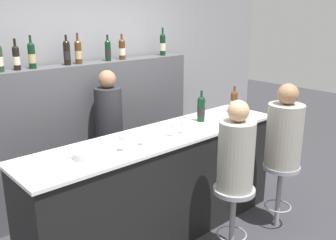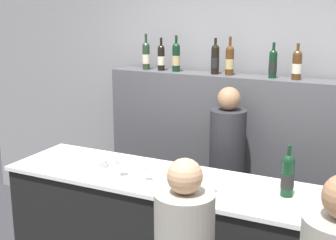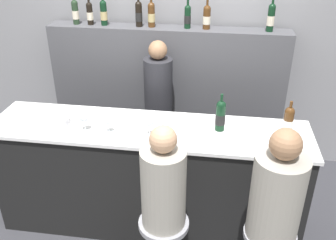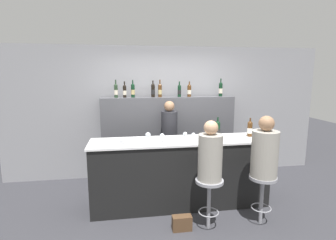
{
  "view_description": "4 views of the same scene",
  "coord_description": "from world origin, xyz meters",
  "px_view_note": "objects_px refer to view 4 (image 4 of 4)",
  "views": [
    {
      "loc": [
        -2.18,
        -2.21,
        2.18
      ],
      "look_at": [
        0.13,
        0.35,
        1.17
      ],
      "focal_mm": 40.0,
      "sensor_mm": 36.0,
      "label": 1
    },
    {
      "loc": [
        1.15,
        -2.4,
        2.22
      ],
      "look_at": [
        -0.24,
        0.41,
        1.45
      ],
      "focal_mm": 50.0,
      "sensor_mm": 36.0,
      "label": 2
    },
    {
      "loc": [
        0.58,
        -2.41,
        2.63
      ],
      "look_at": [
        0.19,
        0.22,
        1.19
      ],
      "focal_mm": 40.0,
      "sensor_mm": 36.0,
      "label": 3
    },
    {
      "loc": [
        -0.8,
        -3.52,
        2.05
      ],
      "look_at": [
        -0.2,
        0.28,
        1.38
      ],
      "focal_mm": 28.0,
      "sensor_mm": 36.0,
      "label": 4
    }
  ],
  "objects_px": {
    "bar_stool_left": "(209,190)",
    "handbag": "(182,223)",
    "wine_bottle_counter_0": "(218,129)",
    "wine_bottle_backbar_0": "(116,91)",
    "wine_glass_0": "(148,135)",
    "wine_bottle_backbar_2": "(133,90)",
    "metal_bowl": "(128,141)",
    "wine_bottle_backbar_5": "(179,91)",
    "wine_bottle_backbar_3": "(153,90)",
    "wine_bottle_backbar_7": "(221,89)",
    "wine_bottle_counter_1": "(250,129)",
    "wine_glass_2": "(185,135)",
    "wine_glass_3": "(193,135)",
    "guest_seated_left": "(210,155)",
    "bar_stool_right": "(262,187)",
    "wine_glass_1": "(162,136)",
    "wine_bottle_backbar_1": "(125,91)",
    "wine_bottle_backbar_4": "(160,90)",
    "wine_bottle_backbar_6": "(189,90)",
    "guest_seated_right": "(265,151)",
    "bartender": "(169,146)"
  },
  "relations": [
    {
      "from": "wine_bottle_backbar_7",
      "to": "metal_bowl",
      "type": "bearing_deg",
      "value": -147.11
    },
    {
      "from": "wine_bottle_backbar_7",
      "to": "bar_stool_right",
      "type": "relative_size",
      "value": 0.51
    },
    {
      "from": "wine_bottle_backbar_0",
      "to": "wine_bottle_backbar_5",
      "type": "bearing_deg",
      "value": 0.0
    },
    {
      "from": "wine_bottle_counter_0",
      "to": "wine_glass_3",
      "type": "xyz_separation_m",
      "value": [
        -0.44,
        -0.17,
        -0.04
      ]
    },
    {
      "from": "wine_bottle_backbar_2",
      "to": "metal_bowl",
      "type": "relative_size",
      "value": 1.39
    },
    {
      "from": "guest_seated_right",
      "to": "guest_seated_left",
      "type": "bearing_deg",
      "value": 180.0
    },
    {
      "from": "wine_glass_2",
      "to": "handbag",
      "type": "height_order",
      "value": "wine_glass_2"
    },
    {
      "from": "wine_bottle_backbar_7",
      "to": "guest_seated_right",
      "type": "relative_size",
      "value": 0.42
    },
    {
      "from": "wine_bottle_backbar_0",
      "to": "bar_stool_right",
      "type": "relative_size",
      "value": 0.48
    },
    {
      "from": "wine_bottle_counter_1",
      "to": "wine_bottle_backbar_4",
      "type": "distance_m",
      "value": 1.81
    },
    {
      "from": "bartender",
      "to": "guest_seated_left",
      "type": "bearing_deg",
      "value": -78.99
    },
    {
      "from": "wine_glass_3",
      "to": "wine_glass_1",
      "type": "bearing_deg",
      "value": 180.0
    },
    {
      "from": "wine_glass_1",
      "to": "bar_stool_right",
      "type": "bearing_deg",
      "value": -23.78
    },
    {
      "from": "handbag",
      "to": "wine_bottle_counter_0",
      "type": "bearing_deg",
      "value": 45.92
    },
    {
      "from": "wine_bottle_backbar_1",
      "to": "handbag",
      "type": "xyz_separation_m",
      "value": [
        0.72,
        -1.85,
        -1.65
      ]
    },
    {
      "from": "handbag",
      "to": "wine_bottle_backbar_6",
      "type": "bearing_deg",
      "value": 74.2
    },
    {
      "from": "wine_bottle_counter_0",
      "to": "bar_stool_left",
      "type": "relative_size",
      "value": 0.48
    },
    {
      "from": "wine_glass_0",
      "to": "wine_bottle_counter_0",
      "type": "bearing_deg",
      "value": 8.79
    },
    {
      "from": "wine_bottle_counter_0",
      "to": "wine_bottle_backbar_0",
      "type": "bearing_deg",
      "value": 145.47
    },
    {
      "from": "guest_seated_left",
      "to": "handbag",
      "type": "relative_size",
      "value": 3.04
    },
    {
      "from": "wine_glass_1",
      "to": "metal_bowl",
      "type": "height_order",
      "value": "wine_glass_1"
    },
    {
      "from": "wine_bottle_backbar_3",
      "to": "wine_bottle_backbar_7",
      "type": "bearing_deg",
      "value": 0.0
    },
    {
      "from": "wine_bottle_backbar_5",
      "to": "bartender",
      "type": "relative_size",
      "value": 0.19
    },
    {
      "from": "wine_bottle_backbar_3",
      "to": "wine_glass_1",
      "type": "xyz_separation_m",
      "value": [
        0.0,
        -1.27,
        -0.6
      ]
    },
    {
      "from": "wine_bottle_backbar_7",
      "to": "wine_bottle_backbar_2",
      "type": "bearing_deg",
      "value": -180.0
    },
    {
      "from": "wine_bottle_backbar_1",
      "to": "wine_bottle_backbar_3",
      "type": "xyz_separation_m",
      "value": [
        0.53,
        -0.0,
        0.01
      ]
    },
    {
      "from": "wine_bottle_counter_0",
      "to": "wine_bottle_backbar_3",
      "type": "bearing_deg",
      "value": 129.52
    },
    {
      "from": "wine_bottle_backbar_0",
      "to": "wine_glass_1",
      "type": "xyz_separation_m",
      "value": [
        0.69,
        -1.27,
        -0.6
      ]
    },
    {
      "from": "wine_bottle_backbar_4",
      "to": "wine_bottle_backbar_6",
      "type": "bearing_deg",
      "value": 0.0
    },
    {
      "from": "bar_stool_left",
      "to": "bartender",
      "type": "relative_size",
      "value": 0.43
    },
    {
      "from": "wine_bottle_backbar_4",
      "to": "wine_glass_0",
      "type": "bearing_deg",
      "value": -104.95
    },
    {
      "from": "bar_stool_right",
      "to": "wine_glass_0",
      "type": "bearing_deg",
      "value": 159.18
    },
    {
      "from": "wine_bottle_backbar_0",
      "to": "wine_glass_0",
      "type": "distance_m",
      "value": 1.48
    },
    {
      "from": "wine_bottle_counter_0",
      "to": "bar_stool_right",
      "type": "xyz_separation_m",
      "value": [
        0.4,
        -0.75,
        -0.66
      ]
    },
    {
      "from": "wine_bottle_backbar_2",
      "to": "metal_bowl",
      "type": "xyz_separation_m",
      "value": [
        -0.12,
        -1.19,
        -0.67
      ]
    },
    {
      "from": "wine_bottle_backbar_2",
      "to": "wine_bottle_backbar_4",
      "type": "height_order",
      "value": "wine_bottle_backbar_4"
    },
    {
      "from": "wine_bottle_backbar_5",
      "to": "wine_bottle_counter_1",
      "type": "bearing_deg",
      "value": -49.46
    },
    {
      "from": "wine_glass_2",
      "to": "wine_glass_3",
      "type": "height_order",
      "value": "wine_glass_2"
    },
    {
      "from": "wine_bottle_counter_1",
      "to": "wine_glass_2",
      "type": "relative_size",
      "value": 2.02
    },
    {
      "from": "wine_bottle_backbar_4",
      "to": "wine_bottle_backbar_6",
      "type": "distance_m",
      "value": 0.57
    },
    {
      "from": "wine_bottle_backbar_4",
      "to": "handbag",
      "type": "xyz_separation_m",
      "value": [
        0.05,
        -1.85,
        -1.65
      ]
    },
    {
      "from": "wine_bottle_counter_1",
      "to": "handbag",
      "type": "height_order",
      "value": "wine_bottle_counter_1"
    },
    {
      "from": "wine_bottle_backbar_1",
      "to": "wine_glass_3",
      "type": "relative_size",
      "value": 2.27
    },
    {
      "from": "wine_bottle_backbar_7",
      "to": "wine_bottle_backbar_4",
      "type": "bearing_deg",
      "value": 180.0
    },
    {
      "from": "guest_seated_right",
      "to": "handbag",
      "type": "xyz_separation_m",
      "value": [
        -1.12,
        0.0,
        -0.94
      ]
    },
    {
      "from": "wine_bottle_backbar_5",
      "to": "wine_glass_0",
      "type": "relative_size",
      "value": 1.82
    },
    {
      "from": "bar_stool_left",
      "to": "handbag",
      "type": "height_order",
      "value": "bar_stool_left"
    },
    {
      "from": "wine_bottle_backbar_4",
      "to": "wine_bottle_backbar_7",
      "type": "bearing_deg",
      "value": 0.0
    },
    {
      "from": "guest_seated_left",
      "to": "bar_stool_right",
      "type": "height_order",
      "value": "guest_seated_left"
    },
    {
      "from": "wine_bottle_counter_0",
      "to": "handbag",
      "type": "xyz_separation_m",
      "value": [
        -0.72,
        -0.75,
        -1.1
      ]
    }
  ]
}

